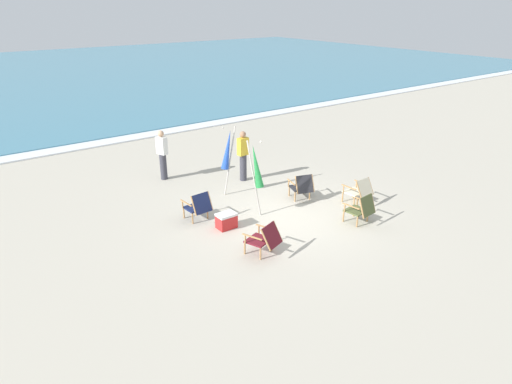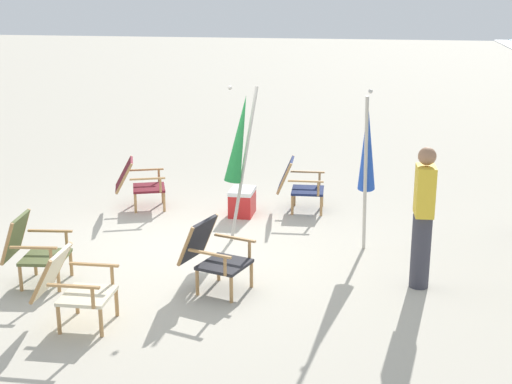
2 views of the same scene
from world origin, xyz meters
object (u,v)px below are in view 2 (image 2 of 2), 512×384
person_near_chairs (423,217)px  umbrella_furled_blue (367,149)px  beach_chair_far_center (138,182)px  umbrella_furled_green (239,140)px  beach_chair_front_right (32,248)px  beach_chair_front_left (212,253)px  beach_chair_mid_center (71,285)px  cooler_box (242,202)px  beach_chair_back_left (298,183)px

person_near_chairs → umbrella_furled_blue: bearing=-146.4°
beach_chair_far_center → person_near_chairs: (2.31, 4.15, 0.42)m
umbrella_furled_green → person_near_chairs: umbrella_furled_green is taller
beach_chair_far_center → beach_chair_front_right: size_ratio=1.10×
beach_chair_far_center → umbrella_furled_blue: (1.30, 3.48, 0.95)m
beach_chair_far_center → beach_chair_front_left: size_ratio=1.07×
beach_chair_front_right → beach_chair_front_left: bearing=95.7°
beach_chair_far_center → person_near_chairs: 4.76m
beach_chair_mid_center → beach_chair_front_right: (-0.90, -0.88, 0.01)m
beach_chair_far_center → cooler_box: 1.66m
beach_chair_front_left → cooler_box: bearing=-175.8°
beach_chair_far_center → beach_chair_mid_center: bearing=9.6°
umbrella_furled_blue → person_near_chairs: 1.32m
person_near_chairs → beach_chair_front_right: bearing=-81.2°
beach_chair_far_center → umbrella_furled_blue: umbrella_furled_blue is taller
beach_chair_far_center → umbrella_furled_blue: size_ratio=0.43×
beach_chair_back_left → cooler_box: (0.36, -0.79, -0.23)m
person_near_chairs → umbrella_furled_green: bearing=-117.2°
beach_chair_mid_center → beach_chair_front_right: beach_chair_front_right is taller
umbrella_furled_green → cooler_box: bearing=-170.3°
beach_chair_mid_center → beach_chair_front_left: beach_chair_front_left is taller
beach_chair_far_center → beach_chair_front_right: beach_chair_front_right is taller
umbrella_furled_green → cooler_box: umbrella_furled_green is taller
beach_chair_front_right → umbrella_furled_blue: 4.18m
beach_chair_back_left → person_near_chairs: person_near_chairs is taller
person_near_chairs → beach_chair_front_left: bearing=-78.5°
umbrella_furled_green → cooler_box: 1.61m
beach_chair_mid_center → umbrella_furled_green: umbrella_furled_green is taller
beach_chair_back_left → beach_chair_front_right: beach_chair_front_right is taller
beach_chair_front_right → person_near_chairs: size_ratio=0.50×
beach_chair_front_left → person_near_chairs: person_near_chairs is taller
beach_chair_front_right → umbrella_furled_blue: bearing=114.4°
person_near_chairs → beach_chair_mid_center: bearing=-65.7°
umbrella_furled_green → beach_chair_front_left: bearing=0.6°
beach_chair_far_center → beach_chair_front_right: 2.99m
beach_chair_far_center → umbrella_furled_green: 2.34m
beach_chair_mid_center → cooler_box: size_ratio=1.61×
beach_chair_far_center → beach_chair_front_left: beach_chair_front_left is taller
umbrella_furled_green → beach_chair_back_left: bearing=157.3°
beach_chair_mid_center → beach_chair_front_right: bearing=-135.7°
umbrella_furled_blue → cooler_box: bearing=-124.6°
beach_chair_far_center → umbrella_furled_blue: bearing=69.5°
cooler_box → beach_chair_far_center: bearing=-91.1°
beach_chair_far_center → umbrella_furled_green: bearing=58.6°
beach_chair_far_center → beach_chair_back_left: beach_chair_back_left is taller
beach_chair_front_left → beach_chair_front_right: bearing=-84.3°
beach_chair_front_right → person_near_chairs: bearing=98.8°
beach_chair_far_center → person_near_chairs: bearing=60.9°
beach_chair_front_left → umbrella_furled_green: bearing=-179.4°
beach_chair_front_left → umbrella_furled_green: 1.91m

